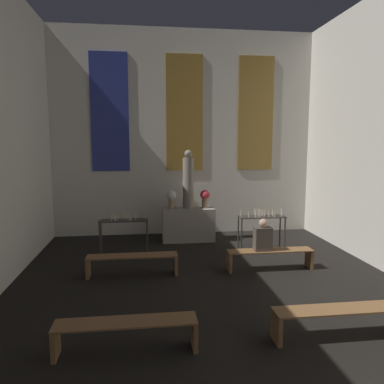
% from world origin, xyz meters
% --- Properties ---
extents(wall_back, '(7.74, 0.16, 5.85)m').
position_xyz_m(wall_back, '(0.00, 10.92, 2.96)').
color(wall_back, silver).
rests_on(wall_back, ground_plane).
extents(altar, '(1.41, 0.58, 0.90)m').
position_xyz_m(altar, '(0.00, 9.98, 0.45)').
color(altar, gray).
rests_on(altar, ground_plane).
extents(statue, '(0.29, 0.29, 1.57)m').
position_xyz_m(statue, '(0.00, 9.98, 1.64)').
color(statue, gray).
rests_on(statue, altar).
extents(flower_vase_left, '(0.26, 0.26, 0.49)m').
position_xyz_m(flower_vase_left, '(-0.46, 9.98, 1.20)').
color(flower_vase_left, '#937A5B').
rests_on(flower_vase_left, altar).
extents(flower_vase_right, '(0.26, 0.26, 0.49)m').
position_xyz_m(flower_vase_right, '(0.46, 9.98, 1.20)').
color(flower_vase_right, '#937A5B').
rests_on(flower_vase_right, altar).
extents(candle_rack_left, '(1.14, 0.38, 1.08)m').
position_xyz_m(candle_rack_left, '(-1.68, 8.75, 0.74)').
color(candle_rack_left, '#332D28').
rests_on(candle_rack_left, ground_plane).
extents(candle_rack_right, '(1.14, 0.38, 1.08)m').
position_xyz_m(candle_rack_right, '(1.68, 8.75, 0.74)').
color(candle_rack_right, '#332D28').
rests_on(candle_rack_right, ground_plane).
extents(pew_second_left, '(1.82, 0.36, 0.43)m').
position_xyz_m(pew_second_left, '(-1.44, 4.60, 0.31)').
color(pew_second_left, brown).
rests_on(pew_second_left, ground_plane).
extents(pew_second_right, '(1.82, 0.36, 0.43)m').
position_xyz_m(pew_second_right, '(1.44, 4.60, 0.31)').
color(pew_second_right, brown).
rests_on(pew_second_right, ground_plane).
extents(pew_back_left, '(1.82, 0.36, 0.43)m').
position_xyz_m(pew_back_left, '(-1.44, 7.42, 0.31)').
color(pew_back_left, brown).
rests_on(pew_back_left, ground_plane).
extents(pew_back_right, '(1.82, 0.36, 0.43)m').
position_xyz_m(pew_back_right, '(1.44, 7.42, 0.31)').
color(pew_back_right, brown).
rests_on(pew_back_right, ground_plane).
extents(person_seated, '(0.36, 0.24, 0.68)m').
position_xyz_m(person_seated, '(1.27, 7.42, 0.71)').
color(person_seated, '#4C4238').
rests_on(person_seated, pew_back_right).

